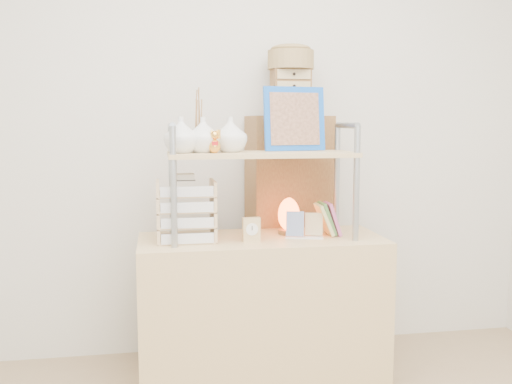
% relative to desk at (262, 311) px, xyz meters
% --- Properties ---
extents(room_shell, '(3.42, 3.41, 2.61)m').
position_rel_desk_xyz_m(room_shell, '(0.00, -0.81, 1.32)').
color(room_shell, silver).
rests_on(room_shell, ground).
extents(desk, '(1.20, 0.50, 0.75)m').
position_rel_desk_xyz_m(desk, '(0.00, 0.00, 0.00)').
color(desk, tan).
rests_on(desk, ground).
extents(cabinet, '(0.47, 0.29, 1.35)m').
position_rel_desk_xyz_m(cabinet, '(0.22, 0.37, 0.30)').
color(cabinet, brown).
rests_on(cabinet, ground).
extents(hutch, '(0.92, 0.34, 0.74)m').
position_rel_desk_xyz_m(hutch, '(-0.12, 0.01, 0.83)').
color(hutch, '#939AA0').
rests_on(hutch, desk).
extents(letter_tray, '(0.26, 0.25, 0.32)m').
position_rel_desk_xyz_m(letter_tray, '(-0.37, -0.00, 0.50)').
color(letter_tray, tan).
rests_on(letter_tray, desk).
extents(salt_lamp, '(0.12, 0.11, 0.19)m').
position_rel_desk_xyz_m(salt_lamp, '(0.15, 0.07, 0.47)').
color(salt_lamp, brown).
rests_on(salt_lamp, desk).
extents(desk_clock, '(0.08, 0.04, 0.12)m').
position_rel_desk_xyz_m(desk_clock, '(-0.07, -0.09, 0.43)').
color(desk_clock, tan).
rests_on(desk_clock, desk).
extents(postcard_stand, '(0.19, 0.10, 0.13)m').
position_rel_desk_xyz_m(postcard_stand, '(0.20, -0.04, 0.41)').
color(postcard_stand, white).
rests_on(postcard_stand, desk).
extents(drawer_chest, '(0.20, 0.16, 0.25)m').
position_rel_desk_xyz_m(drawer_chest, '(0.22, 0.35, 1.10)').
color(drawer_chest, brown).
rests_on(drawer_chest, cabinet).
extents(woven_basket, '(0.25, 0.25, 0.10)m').
position_rel_desk_xyz_m(woven_basket, '(0.22, 0.35, 1.28)').
color(woven_basket, olive).
rests_on(woven_basket, drawer_chest).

